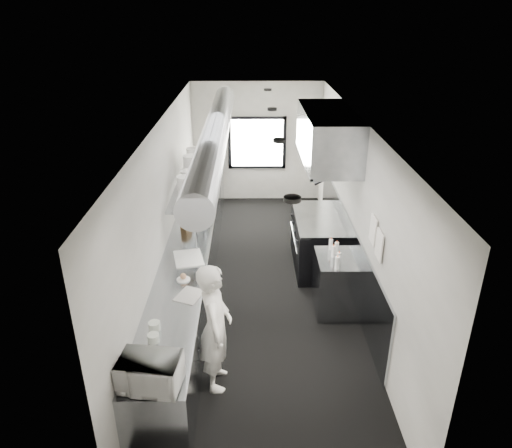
{
  "coord_description": "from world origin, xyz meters",
  "views": [
    {
      "loc": [
        -0.18,
        -6.91,
        4.33
      ],
      "look_at": [
        -0.08,
        -0.2,
        1.23
      ],
      "focal_mm": 33.37,
      "sensor_mm": 36.0,
      "label": 1
    }
  ],
  "objects_px": {
    "range": "(318,241)",
    "small_plate": "(183,279)",
    "bottle_station": "(337,284)",
    "deli_tub_b": "(154,326)",
    "plate_stack_c": "(191,166)",
    "squeeze_bottle_b": "(339,258)",
    "squeeze_bottle_e": "(331,244)",
    "plate_stack_b": "(188,179)",
    "prep_counter": "(188,278)",
    "line_cook": "(215,327)",
    "squeeze_bottle_c": "(333,251)",
    "microwave": "(150,373)",
    "squeeze_bottle_d": "(337,248)",
    "far_work_table": "(207,193)",
    "plate_stack_a": "(185,185)",
    "deli_tub_a": "(153,338)",
    "exhaust_hood": "(328,136)",
    "squeeze_bottle_a": "(337,263)",
    "knife_block": "(186,219)",
    "pass_shelf": "(192,180)",
    "plate_stack_d": "(193,158)",
    "cutting_board": "(189,258)"
  },
  "relations": [
    {
      "from": "squeeze_bottle_a",
      "to": "exhaust_hood",
      "type": "bearing_deg",
      "value": 88.88
    },
    {
      "from": "squeeze_bottle_d",
      "to": "range",
      "type": "bearing_deg",
      "value": 94.19
    },
    {
      "from": "bottle_station",
      "to": "deli_tub_b",
      "type": "distance_m",
      "value": 3.01
    },
    {
      "from": "microwave",
      "to": "plate_stack_a",
      "type": "height_order",
      "value": "plate_stack_a"
    },
    {
      "from": "cutting_board",
      "to": "deli_tub_a",
      "type": "bearing_deg",
      "value": -95.06
    },
    {
      "from": "bottle_station",
      "to": "plate_stack_a",
      "type": "distance_m",
      "value": 2.86
    },
    {
      "from": "far_work_table",
      "to": "line_cook",
      "type": "xyz_separation_m",
      "value": [
        0.55,
        -5.48,
        0.39
      ]
    },
    {
      "from": "line_cook",
      "to": "deli_tub_b",
      "type": "height_order",
      "value": "line_cook"
    },
    {
      "from": "line_cook",
      "to": "squeeze_bottle_a",
      "type": "height_order",
      "value": "line_cook"
    },
    {
      "from": "plate_stack_c",
      "to": "squeeze_bottle_b",
      "type": "relative_size",
      "value": 2.18
    },
    {
      "from": "microwave",
      "to": "deli_tub_a",
      "type": "distance_m",
      "value": 0.7
    },
    {
      "from": "line_cook",
      "to": "plate_stack_a",
      "type": "bearing_deg",
      "value": 11.84
    },
    {
      "from": "plate_stack_c",
      "to": "squeeze_bottle_e",
      "type": "bearing_deg",
      "value": -34.29
    },
    {
      "from": "prep_counter",
      "to": "line_cook",
      "type": "bearing_deg",
      "value": -72.8
    },
    {
      "from": "microwave",
      "to": "squeeze_bottle_b",
      "type": "relative_size",
      "value": 3.18
    },
    {
      "from": "prep_counter",
      "to": "range",
      "type": "relative_size",
      "value": 3.75
    },
    {
      "from": "microwave",
      "to": "squeeze_bottle_d",
      "type": "height_order",
      "value": "microwave"
    },
    {
      "from": "bottle_station",
      "to": "squeeze_bottle_b",
      "type": "bearing_deg",
      "value": -102.39
    },
    {
      "from": "range",
      "to": "bottle_station",
      "type": "relative_size",
      "value": 1.78
    },
    {
      "from": "deli_tub_b",
      "to": "small_plate",
      "type": "bearing_deg",
      "value": 79.8
    },
    {
      "from": "small_plate",
      "to": "pass_shelf",
      "type": "bearing_deg",
      "value": 92.37
    },
    {
      "from": "squeeze_bottle_d",
      "to": "pass_shelf",
      "type": "bearing_deg",
      "value": 146.03
    },
    {
      "from": "line_cook",
      "to": "deli_tub_b",
      "type": "distance_m",
      "value": 0.71
    },
    {
      "from": "squeeze_bottle_e",
      "to": "deli_tub_b",
      "type": "bearing_deg",
      "value": -140.24
    },
    {
      "from": "deli_tub_b",
      "to": "plate_stack_c",
      "type": "bearing_deg",
      "value": 88.71
    },
    {
      "from": "plate_stack_b",
      "to": "squeeze_bottle_c",
      "type": "xyz_separation_m",
      "value": [
        2.27,
        -1.22,
        -0.72
      ]
    },
    {
      "from": "deli_tub_a",
      "to": "cutting_board",
      "type": "xyz_separation_m",
      "value": [
        0.17,
        1.92,
        -0.04
      ]
    },
    {
      "from": "range",
      "to": "small_plate",
      "type": "height_order",
      "value": "range"
    },
    {
      "from": "range",
      "to": "squeeze_bottle_b",
      "type": "xyz_separation_m",
      "value": [
        0.08,
        -1.56,
        0.52
      ]
    },
    {
      "from": "far_work_table",
      "to": "plate_stack_a",
      "type": "bearing_deg",
      "value": -91.35
    },
    {
      "from": "far_work_table",
      "to": "plate_stack_a",
      "type": "distance_m",
      "value": 3.19
    },
    {
      "from": "knife_block",
      "to": "squeeze_bottle_c",
      "type": "bearing_deg",
      "value": -9.12
    },
    {
      "from": "bottle_station",
      "to": "plate_stack_c",
      "type": "bearing_deg",
      "value": 142.33
    },
    {
      "from": "exhaust_hood",
      "to": "bottle_station",
      "type": "bearing_deg",
      "value": -87.82
    },
    {
      "from": "knife_block",
      "to": "pass_shelf",
      "type": "bearing_deg",
      "value": 98.19
    },
    {
      "from": "plate_stack_c",
      "to": "pass_shelf",
      "type": "bearing_deg",
      "value": -79.6
    },
    {
      "from": "range",
      "to": "small_plate",
      "type": "relative_size",
      "value": 8.69
    },
    {
      "from": "far_work_table",
      "to": "deli_tub_b",
      "type": "relative_size",
      "value": 8.62
    },
    {
      "from": "plate_stack_d",
      "to": "squeeze_bottle_c",
      "type": "xyz_separation_m",
      "value": [
        2.29,
        -2.26,
        -0.77
      ]
    },
    {
      "from": "range",
      "to": "squeeze_bottle_c",
      "type": "xyz_separation_m",
      "value": [
        0.03,
        -1.36,
        0.52
      ]
    },
    {
      "from": "range",
      "to": "microwave",
      "type": "relative_size",
      "value": 2.9
    },
    {
      "from": "bottle_station",
      "to": "squeeze_bottle_a",
      "type": "height_order",
      "value": "squeeze_bottle_a"
    },
    {
      "from": "range",
      "to": "plate_stack_b",
      "type": "distance_m",
      "value": 2.57
    },
    {
      "from": "microwave",
      "to": "plate_stack_a",
      "type": "xyz_separation_m",
      "value": [
        -0.06,
        3.56,
        0.65
      ]
    },
    {
      "from": "far_work_table",
      "to": "small_plate",
      "type": "height_order",
      "value": "small_plate"
    },
    {
      "from": "plate_stack_b",
      "to": "range",
      "type": "bearing_deg",
      "value": 3.77
    },
    {
      "from": "pass_shelf",
      "to": "deli_tub_b",
      "type": "xyz_separation_m",
      "value": [
        -0.1,
        -3.39,
        -0.59
      ]
    },
    {
      "from": "line_cook",
      "to": "squeeze_bottle_e",
      "type": "bearing_deg",
      "value": -43.83
    },
    {
      "from": "prep_counter",
      "to": "squeeze_bottle_a",
      "type": "height_order",
      "value": "squeeze_bottle_a"
    },
    {
      "from": "plate_stack_b",
      "to": "squeeze_bottle_b",
      "type": "relative_size",
      "value": 1.67
    }
  ]
}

